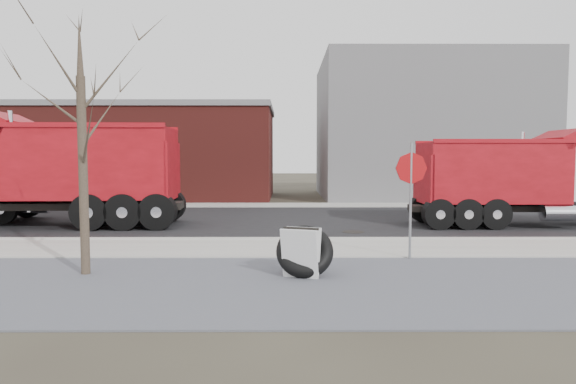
{
  "coord_description": "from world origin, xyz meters",
  "views": [
    {
      "loc": [
        0.88,
        -12.9,
        2.42
      ],
      "look_at": [
        0.93,
        1.62,
        1.4
      ],
      "focal_mm": 32.0,
      "sensor_mm": 36.0,
      "label": 1
    }
  ],
  "objects_px": {
    "sandwich_board": "(301,253)",
    "dump_truck_red_a": "(519,178)",
    "dump_truck_red_b": "(57,170)",
    "stop_sign": "(411,180)",
    "truck_tire": "(305,251)",
    "fire_hydrant": "(305,259)"
  },
  "relations": [
    {
      "from": "stop_sign",
      "to": "dump_truck_red_a",
      "type": "relative_size",
      "value": 0.34
    },
    {
      "from": "fire_hydrant",
      "to": "dump_truck_red_b",
      "type": "distance_m",
      "value": 11.16
    },
    {
      "from": "truck_tire",
      "to": "dump_truck_red_b",
      "type": "height_order",
      "value": "dump_truck_red_b"
    },
    {
      "from": "sandwich_board",
      "to": "dump_truck_red_a",
      "type": "relative_size",
      "value": 0.12
    },
    {
      "from": "dump_truck_red_a",
      "to": "sandwich_board",
      "type": "bearing_deg",
      "value": -135.54
    },
    {
      "from": "fire_hydrant",
      "to": "sandwich_board",
      "type": "distance_m",
      "value": 0.26
    },
    {
      "from": "dump_truck_red_a",
      "to": "dump_truck_red_b",
      "type": "bearing_deg",
      "value": -179.99
    },
    {
      "from": "truck_tire",
      "to": "sandwich_board",
      "type": "relative_size",
      "value": 1.17
    },
    {
      "from": "dump_truck_red_b",
      "to": "truck_tire",
      "type": "bearing_deg",
      "value": 135.15
    },
    {
      "from": "stop_sign",
      "to": "truck_tire",
      "type": "bearing_deg",
      "value": -128.97
    },
    {
      "from": "fire_hydrant",
      "to": "sandwich_board",
      "type": "xyz_separation_m",
      "value": [
        -0.08,
        -0.18,
        0.17
      ]
    },
    {
      "from": "dump_truck_red_a",
      "to": "dump_truck_red_b",
      "type": "relative_size",
      "value": 0.88
    },
    {
      "from": "sandwich_board",
      "to": "fire_hydrant",
      "type": "bearing_deg",
      "value": 84.77
    },
    {
      "from": "fire_hydrant",
      "to": "stop_sign",
      "type": "relative_size",
      "value": 0.29
    },
    {
      "from": "dump_truck_red_a",
      "to": "dump_truck_red_b",
      "type": "xyz_separation_m",
      "value": [
        -15.85,
        -0.1,
        0.29
      ]
    },
    {
      "from": "truck_tire",
      "to": "sandwich_board",
      "type": "height_order",
      "value": "truck_tire"
    },
    {
      "from": "fire_hydrant",
      "to": "dump_truck_red_b",
      "type": "xyz_separation_m",
      "value": [
        -8.2,
        7.4,
        1.59
      ]
    },
    {
      "from": "dump_truck_red_b",
      "to": "sandwich_board",
      "type": "bearing_deg",
      "value": 133.89
    },
    {
      "from": "sandwich_board",
      "to": "dump_truck_red_b",
      "type": "relative_size",
      "value": 0.11
    },
    {
      "from": "truck_tire",
      "to": "dump_truck_red_b",
      "type": "distance_m",
      "value": 11.09
    },
    {
      "from": "stop_sign",
      "to": "dump_truck_red_a",
      "type": "xyz_separation_m",
      "value": [
        5.14,
        5.81,
        -0.19
      ]
    },
    {
      "from": "fire_hydrant",
      "to": "dump_truck_red_a",
      "type": "distance_m",
      "value": 10.79
    }
  ]
}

